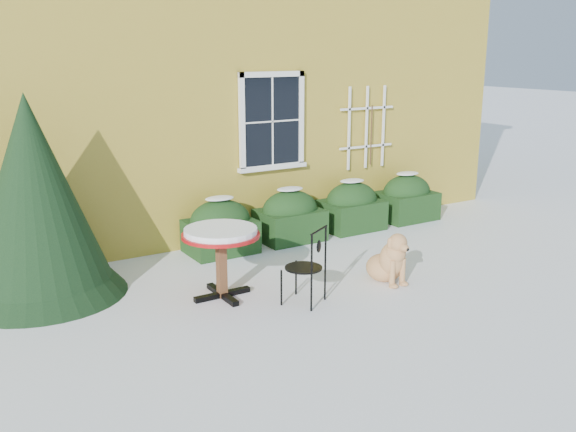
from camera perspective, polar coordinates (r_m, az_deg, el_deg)
ground at (r=8.38m, az=3.64°, el=-7.44°), size 80.00×80.00×0.00m
house at (r=14.06m, az=-13.44°, el=14.54°), size 12.40×8.40×6.40m
hedge_row at (r=11.15m, az=3.01°, el=0.37°), size 4.95×0.80×0.91m
evergreen_shrub at (r=8.82m, az=-21.52°, el=-0.07°), size 2.18×2.18×2.64m
bistro_table at (r=8.25m, az=-5.99°, el=-2.12°), size 1.01×1.01×0.94m
patio_chair_near at (r=8.10m, az=1.67°, el=-4.45°), size 0.61×0.61×1.00m
patio_chair_far at (r=8.64m, az=-20.99°, el=-4.76°), size 0.43×0.42×0.84m
dog at (r=8.98m, az=9.00°, el=-3.99°), size 0.52×0.85×0.76m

